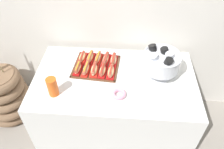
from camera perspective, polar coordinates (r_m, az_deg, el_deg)
ground_plane at (r=2.55m, az=0.54°, el=-13.73°), size 10.00×10.00×0.00m
buffet_table at (r=2.21m, az=0.61°, el=-7.90°), size 1.42×0.83×0.79m
floor_vase at (r=2.72m, az=-25.84°, el=-4.90°), size 0.53×0.53×1.14m
serving_tray at (r=2.03m, az=-4.11°, el=2.08°), size 0.43×0.39×0.01m
hot_dog_0 at (r=1.99m, az=-8.87°, el=1.61°), size 0.07×0.16×0.06m
hot_dog_1 at (r=1.97m, az=-6.77°, el=1.41°), size 0.07×0.18×0.06m
hot_dog_2 at (r=1.95m, az=-4.64°, el=1.19°), size 0.07×0.16×0.06m
hot_dog_3 at (r=1.94m, az=-2.47°, el=0.98°), size 0.07×0.17×0.06m
hot_dog_4 at (r=1.93m, az=-0.28°, el=0.68°), size 0.08×0.17×0.06m
hot_dog_5 at (r=2.11m, az=-7.71°, el=4.49°), size 0.07×0.16×0.06m
hot_dog_6 at (r=2.09m, az=-5.72°, el=4.38°), size 0.08×0.19×0.06m
hot_dog_7 at (r=2.08m, az=-3.70°, el=4.18°), size 0.08×0.19×0.06m
hot_dog_8 at (r=2.06m, az=-1.66°, el=4.00°), size 0.08×0.19×0.06m
hot_dog_9 at (r=2.05m, az=0.41°, el=3.83°), size 0.07×0.16×0.06m
punch_bowl at (r=1.89m, az=12.68°, el=3.35°), size 0.32×0.32×0.28m
cup_stack at (r=1.80m, az=-15.17°, el=-3.09°), size 0.08×0.08×0.17m
donut at (r=1.78m, az=1.77°, el=-5.08°), size 0.12×0.12×0.03m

